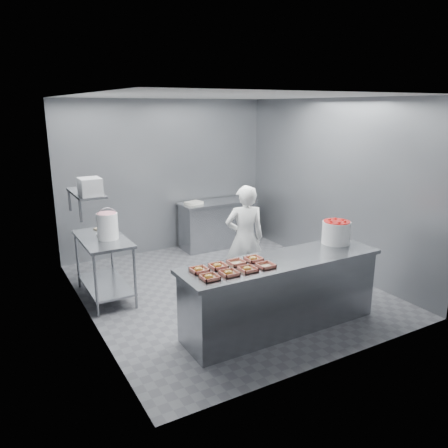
% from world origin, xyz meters
% --- Properties ---
extents(floor, '(4.50, 4.50, 0.00)m').
position_xyz_m(floor, '(0.00, 0.00, 0.00)').
color(floor, '#4C4C51').
rests_on(floor, ground).
extents(ceiling, '(4.50, 4.50, 0.00)m').
position_xyz_m(ceiling, '(0.00, 0.00, 2.80)').
color(ceiling, white).
rests_on(ceiling, wall_back).
extents(wall_back, '(4.00, 0.04, 2.80)m').
position_xyz_m(wall_back, '(0.00, 2.25, 1.40)').
color(wall_back, slate).
rests_on(wall_back, ground).
extents(wall_left, '(0.04, 4.50, 2.80)m').
position_xyz_m(wall_left, '(-2.00, 0.00, 1.40)').
color(wall_left, slate).
rests_on(wall_left, ground).
extents(wall_right, '(0.04, 4.50, 2.80)m').
position_xyz_m(wall_right, '(2.00, 0.00, 1.40)').
color(wall_right, slate).
rests_on(wall_right, ground).
extents(service_counter, '(2.60, 0.70, 0.90)m').
position_xyz_m(service_counter, '(0.00, -1.35, 0.45)').
color(service_counter, slate).
rests_on(service_counter, ground).
extents(prep_table, '(0.60, 1.20, 0.90)m').
position_xyz_m(prep_table, '(-1.65, 0.60, 0.59)').
color(prep_table, slate).
rests_on(prep_table, ground).
extents(back_counter, '(1.50, 0.60, 0.90)m').
position_xyz_m(back_counter, '(0.90, 1.90, 0.45)').
color(back_counter, slate).
rests_on(back_counter, ground).
extents(wall_shelf, '(0.35, 0.90, 0.03)m').
position_xyz_m(wall_shelf, '(-1.82, 0.60, 1.55)').
color(wall_shelf, slate).
rests_on(wall_shelf, wall_left).
extents(tray_0, '(0.19, 0.18, 0.06)m').
position_xyz_m(tray_0, '(-1.05, -1.47, 0.92)').
color(tray_0, tan).
rests_on(tray_0, service_counter).
extents(tray_1, '(0.19, 0.18, 0.06)m').
position_xyz_m(tray_1, '(-0.81, -1.47, 0.92)').
color(tray_1, tan).
rests_on(tray_1, service_counter).
extents(tray_2, '(0.19, 0.18, 0.06)m').
position_xyz_m(tray_2, '(-0.57, -1.47, 0.92)').
color(tray_2, tan).
rests_on(tray_2, service_counter).
extents(tray_3, '(0.19, 0.18, 0.04)m').
position_xyz_m(tray_3, '(-0.33, -1.47, 0.92)').
color(tray_3, tan).
rests_on(tray_3, service_counter).
extents(tray_4, '(0.19, 0.18, 0.06)m').
position_xyz_m(tray_4, '(-1.05, -1.23, 0.92)').
color(tray_4, tan).
rests_on(tray_4, service_counter).
extents(tray_5, '(0.19, 0.18, 0.06)m').
position_xyz_m(tray_5, '(-0.81, -1.23, 0.92)').
color(tray_5, tan).
rests_on(tray_5, service_counter).
extents(tray_6, '(0.19, 0.18, 0.04)m').
position_xyz_m(tray_6, '(-0.57, -1.23, 0.92)').
color(tray_6, tan).
rests_on(tray_6, service_counter).
extents(tray_7, '(0.19, 0.18, 0.06)m').
position_xyz_m(tray_7, '(-0.33, -1.23, 0.92)').
color(tray_7, tan).
rests_on(tray_7, service_counter).
extents(worker, '(0.67, 0.54, 1.58)m').
position_xyz_m(worker, '(0.25, -0.11, 0.79)').
color(worker, white).
rests_on(worker, ground).
extents(strawberry_tub, '(0.37, 0.37, 0.31)m').
position_xyz_m(strawberry_tub, '(0.99, -1.20, 1.06)').
color(strawberry_tub, white).
rests_on(strawberry_tub, service_counter).
extents(glaze_bucket, '(0.30, 0.29, 0.44)m').
position_xyz_m(glaze_bucket, '(-1.59, 0.51, 1.09)').
color(glaze_bucket, white).
rests_on(glaze_bucket, prep_table).
extents(bucket_lid, '(0.37, 0.37, 0.02)m').
position_xyz_m(bucket_lid, '(-1.56, 0.71, 0.91)').
color(bucket_lid, white).
rests_on(bucket_lid, prep_table).
extents(rag, '(0.17, 0.16, 0.02)m').
position_xyz_m(rag, '(-1.57, 1.04, 0.91)').
color(rag, '#CCB28C').
rests_on(rag, prep_table).
extents(appliance, '(0.27, 0.30, 0.22)m').
position_xyz_m(appliance, '(-1.82, 0.33, 1.68)').
color(appliance, gray).
rests_on(appliance, wall_shelf).
extents(paper_stack, '(0.33, 0.27, 0.05)m').
position_xyz_m(paper_stack, '(0.39, 1.90, 0.92)').
color(paper_stack, silver).
rests_on(paper_stack, back_counter).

